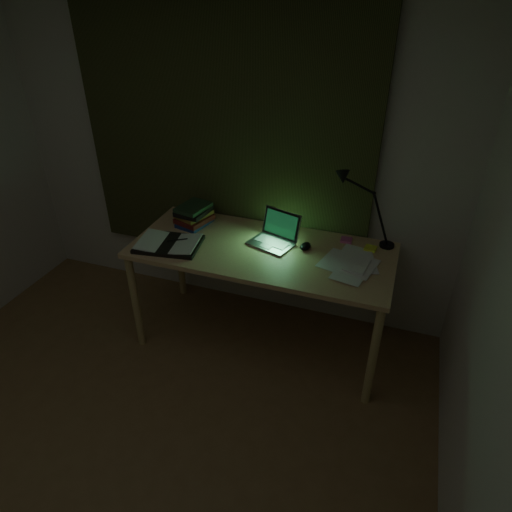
{
  "coord_description": "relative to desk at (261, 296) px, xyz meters",
  "views": [
    {
      "loc": [
        1.29,
        -1.0,
        2.4
      ],
      "look_at": [
        0.44,
        1.41,
        0.82
      ],
      "focal_mm": 32.0,
      "sensor_mm": 36.0,
      "label": 1
    }
  ],
  "objects": [
    {
      "name": "floor",
      "position": [
        -0.44,
        -1.53,
        -0.41
      ],
      "size": [
        3.5,
        4.0,
        0.0
      ],
      "primitive_type": "cube",
      "color": "brown",
      "rests_on": "ground"
    },
    {
      "name": "wall_back",
      "position": [
        -0.44,
        0.47,
        0.84
      ],
      "size": [
        3.5,
        0.0,
        2.5
      ],
      "primitive_type": "cube",
      "color": "beige",
      "rests_on": "ground"
    },
    {
      "name": "curtain",
      "position": [
        -0.44,
        0.43,
        1.04
      ],
      "size": [
        2.2,
        0.06,
        2.0
      ],
      "primitive_type": "cube",
      "color": "#2B2E17",
      "rests_on": "wall_back"
    },
    {
      "name": "desk",
      "position": [
        0.0,
        0.0,
        0.0
      ],
      "size": [
        1.78,
        0.78,
        0.81
      ],
      "primitive_type": null,
      "color": "tan",
      "rests_on": "floor"
    },
    {
      "name": "laptop",
      "position": [
        0.04,
        0.07,
        0.51
      ],
      "size": [
        0.38,
        0.4,
        0.21
      ],
      "primitive_type": null,
      "rotation": [
        0.0,
        0.0,
        -0.3
      ],
      "color": "#A4A4A8",
      "rests_on": "desk"
    },
    {
      "name": "open_textbook",
      "position": [
        -0.61,
        -0.18,
        0.42
      ],
      "size": [
        0.47,
        0.36,
        0.04
      ],
      "primitive_type": null,
      "rotation": [
        0.0,
        0.0,
        0.14
      ],
      "color": "silver",
      "rests_on": "desk"
    },
    {
      "name": "book_stack",
      "position": [
        -0.59,
        0.18,
        0.49
      ],
      "size": [
        0.24,
        0.28,
        0.16
      ],
      "primitive_type": null,
      "rotation": [
        0.0,
        0.0,
        -0.18
      ],
      "color": "silver",
      "rests_on": "desk"
    },
    {
      "name": "loose_papers",
      "position": [
        0.6,
        0.0,
        0.41
      ],
      "size": [
        0.33,
        0.35,
        0.02
      ],
      "primitive_type": null,
      "rotation": [
        0.0,
        0.0,
        -0.05
      ],
      "color": "silver",
      "rests_on": "desk"
    },
    {
      "name": "mouse",
      "position": [
        0.28,
        0.1,
        0.42
      ],
      "size": [
        0.08,
        0.11,
        0.04
      ],
      "primitive_type": "ellipsoid",
      "rotation": [
        0.0,
        0.0,
        -0.21
      ],
      "color": "black",
      "rests_on": "desk"
    },
    {
      "name": "sticky_yellow",
      "position": [
        0.7,
        0.23,
        0.41
      ],
      "size": [
        0.09,
        0.09,
        0.02
      ],
      "primitive_type": "cube",
      "rotation": [
        0.0,
        0.0,
        -0.12
      ],
      "color": "#EFFF35",
      "rests_on": "desk"
    },
    {
      "name": "sticky_pink",
      "position": [
        0.53,
        0.29,
        0.41
      ],
      "size": [
        0.08,
        0.08,
        0.02
      ],
      "primitive_type": "cube",
      "rotation": [
        0.0,
        0.0,
        0.05
      ],
      "color": "#DE569D",
      "rests_on": "desk"
    },
    {
      "name": "desk_lamp",
      "position": [
        0.8,
        0.31,
        0.68
      ],
      "size": [
        0.4,
        0.33,
        0.54
      ],
      "primitive_type": null,
      "rotation": [
        0.0,
        0.0,
        -0.13
      ],
      "color": "black",
      "rests_on": "desk"
    }
  ]
}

